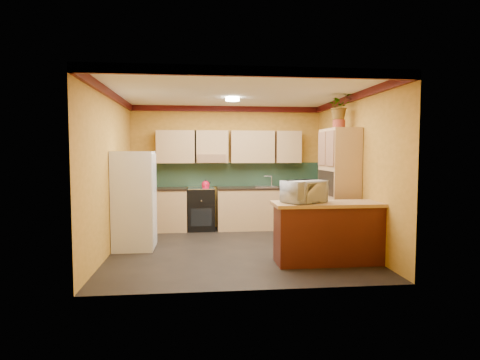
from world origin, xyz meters
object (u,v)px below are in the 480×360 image
(stove, at_px, (201,209))
(fridge, at_px, (134,200))
(breakfast_bar, at_px, (335,234))
(microwave, at_px, (304,192))
(pantry, at_px, (339,188))
(base_cabinets_back, at_px, (230,209))

(stove, height_order, fridge, fridge)
(fridge, height_order, breakfast_bar, fridge)
(stove, relative_size, microwave, 1.50)
(pantry, relative_size, microwave, 3.47)
(base_cabinets_back, distance_m, pantry, 2.60)
(microwave, bearing_deg, stove, 90.36)
(pantry, xyz_separation_m, microwave, (-0.92, -1.04, 0.05))
(stove, bearing_deg, base_cabinets_back, 0.00)
(base_cabinets_back, relative_size, breakfast_bar, 2.03)
(pantry, xyz_separation_m, breakfast_bar, (-0.43, -1.04, -0.61))
(breakfast_bar, height_order, microwave, microwave)
(fridge, relative_size, pantry, 0.81)
(base_cabinets_back, height_order, breakfast_bar, same)
(stove, height_order, pantry, pantry)
(base_cabinets_back, xyz_separation_m, microwave, (0.89, -2.82, 0.66))
(breakfast_bar, bearing_deg, stove, 125.43)
(stove, distance_m, fridge, 2.02)
(base_cabinets_back, distance_m, breakfast_bar, 3.14)
(pantry, bearing_deg, fridge, 177.21)
(stove, height_order, microwave, microwave)
(fridge, relative_size, microwave, 2.81)
(stove, relative_size, breakfast_bar, 0.51)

